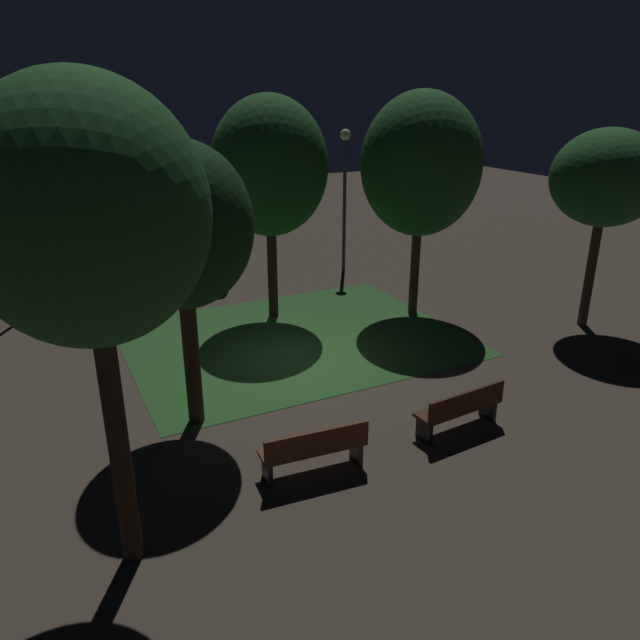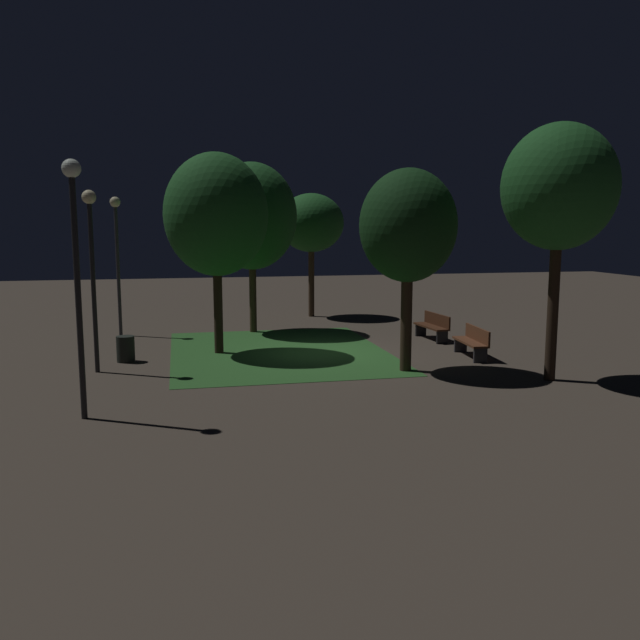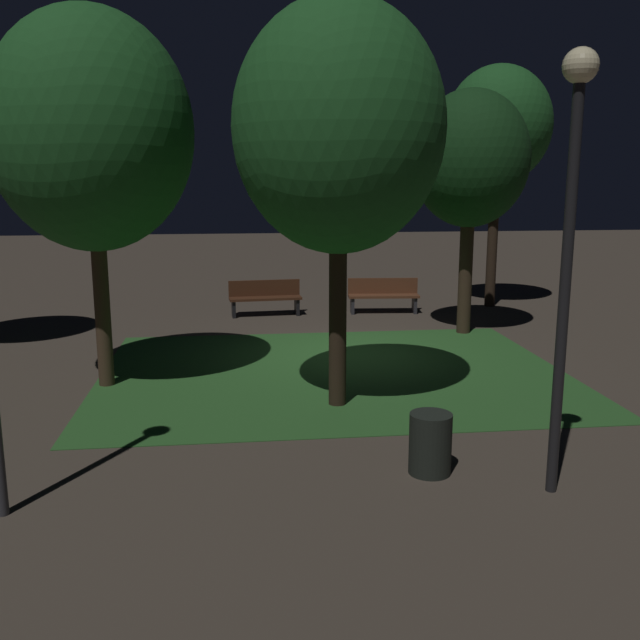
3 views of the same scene
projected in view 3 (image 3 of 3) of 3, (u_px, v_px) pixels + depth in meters
ground_plane at (350, 354)px, 13.99m from camera, size 60.00×60.00×0.00m
grass_lawn at (333, 372)px, 12.65m from camera, size 8.23×6.45×0.01m
bench_path_side at (383, 294)px, 18.08m from camera, size 1.83×0.62×0.88m
bench_by_lamp at (265, 297)px, 17.73m from camera, size 1.83×0.62×0.88m
tree_right_canopy at (470, 160)px, 15.09m from camera, size 2.52×2.52×5.28m
tree_back_left at (339, 129)px, 10.06m from camera, size 3.06×3.06×5.95m
tree_tall_center at (91, 132)px, 11.06m from camera, size 3.21×3.21×6.04m
tree_near_wall at (498, 127)px, 18.18m from camera, size 2.74×2.74×6.26m
lamp_post_plaza_west at (571, 203)px, 7.27m from camera, size 0.36×0.36×4.72m
trash_bin at (430, 443)px, 8.31m from camera, size 0.50×0.50×0.73m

